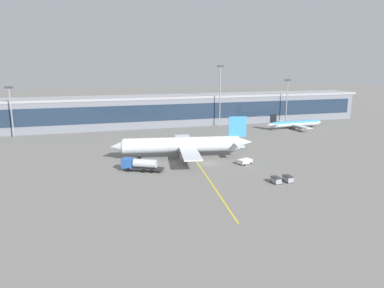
% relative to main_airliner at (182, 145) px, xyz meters
% --- Properties ---
extents(ground_plane, '(700.00, 700.00, 0.00)m').
position_rel_main_airliner_xyz_m(ground_plane, '(4.93, -7.79, -4.06)').
color(ground_plane, slate).
extents(apron_lead_in_line, '(10.26, 79.41, 0.01)m').
position_rel_main_airliner_xyz_m(apron_lead_in_line, '(2.72, -5.79, -4.06)').
color(apron_lead_in_line, yellow).
rests_on(apron_lead_in_line, ground_plane).
extents(terminal_building, '(169.88, 17.39, 13.40)m').
position_rel_main_airliner_xyz_m(terminal_building, '(19.70, 59.39, 2.66)').
color(terminal_building, slate).
rests_on(terminal_building, ground_plane).
extents(main_airliner, '(41.88, 33.23, 12.09)m').
position_rel_main_airliner_xyz_m(main_airliner, '(0.00, 0.00, 0.00)').
color(main_airliner, silver).
rests_on(main_airliner, ground_plane).
extents(fuel_tanker, '(10.78, 7.07, 3.25)m').
position_rel_main_airliner_xyz_m(fuel_tanker, '(-14.04, -9.44, -2.32)').
color(fuel_tanker, '#232326').
rests_on(fuel_tanker, ground_plane).
extents(pushback_tug, '(4.38, 3.53, 1.40)m').
position_rel_main_airliner_xyz_m(pushback_tug, '(14.69, -11.39, -3.22)').
color(pushback_tug, white).
rests_on(pushback_tug, ground_plane).
extents(baggage_cart_0, '(1.68, 2.69, 1.48)m').
position_rel_main_airliner_xyz_m(baggage_cart_0, '(14.85, -28.24, -3.28)').
color(baggage_cart_0, gray).
rests_on(baggage_cart_0, ground_plane).
extents(baggage_cart_1, '(1.68, 2.69, 1.48)m').
position_rel_main_airliner_xyz_m(baggage_cart_1, '(18.04, -28.17, -3.28)').
color(baggage_cart_1, gray).
rests_on(baggage_cart_1, ground_plane).
extents(commuter_jet_far, '(27.54, 21.93, 6.71)m').
position_rel_main_airliner_xyz_m(commuter_jet_far, '(59.22, 33.31, -1.82)').
color(commuter_jet_far, silver).
rests_on(commuter_jet_far, ground_plane).
extents(apron_light_mast_0, '(2.80, 0.50, 26.72)m').
position_rel_main_airliner_xyz_m(apron_light_mast_0, '(29.92, 47.43, 11.33)').
color(apron_light_mast_0, gray).
rests_on(apron_light_mast_0, ground_plane).
extents(apron_light_mast_1, '(2.80, 0.50, 19.18)m').
position_rel_main_airliner_xyz_m(apron_light_mast_1, '(-53.36, 47.43, 7.42)').
color(apron_light_mast_1, gray).
rests_on(apron_light_mast_1, ground_plane).
extents(apron_light_mast_2, '(2.80, 0.50, 20.45)m').
position_rel_main_airliner_xyz_m(apron_light_mast_2, '(63.22, 47.43, 8.09)').
color(apron_light_mast_2, gray).
rests_on(apron_light_mast_2, ground_plane).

